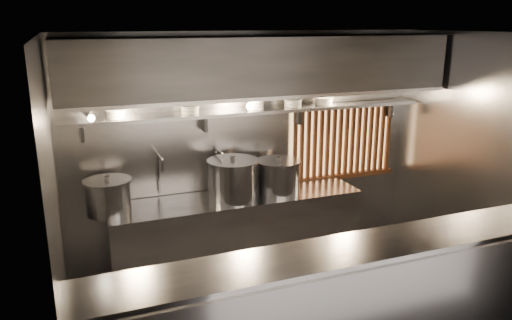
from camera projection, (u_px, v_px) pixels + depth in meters
floor at (300, 309)px, 5.22m from camera, size 4.50×4.50×0.00m
ceiling at (307, 34)px, 4.47m from camera, size 4.50×4.50×0.00m
wall_back at (249, 147)px, 6.19m from camera, size 4.50×0.00×4.50m
wall_left at (56, 213)px, 4.06m from camera, size 0.00×3.00×3.00m
wall_right at (482, 159)px, 5.63m from camera, size 0.00×3.00×3.00m
serving_counter at (352, 309)px, 4.21m from camera, size 4.50×0.56×1.13m
cooking_bench at (237, 232)px, 6.01m from camera, size 3.00×0.70×0.90m
bowl_shelf at (255, 111)px, 5.90m from camera, size 4.40×0.34×0.04m
exhaust_hood at (262, 66)px, 5.56m from camera, size 4.40×0.81×0.65m
wood_screen at (342, 141)px, 6.61m from camera, size 1.56×0.09×1.04m
faucet_left at (159, 166)px, 5.70m from camera, size 0.04×0.30×0.50m
faucet_right at (218, 160)px, 5.94m from camera, size 0.04×0.30×0.50m
heat_lamp at (87, 112)px, 4.77m from camera, size 0.25×0.35×0.20m
pendant_bulb at (250, 106)px, 5.74m from camera, size 0.09×0.09×0.19m
stock_pot_left at (108, 196)px, 5.36m from camera, size 0.65×0.65×0.42m
stock_pot_mid at (278, 176)px, 6.01m from camera, size 0.60×0.60×0.44m
stock_pot_right at (233, 179)px, 5.78m from camera, size 0.74×0.74×0.51m
bowl_stack_0 at (116, 114)px, 5.33m from camera, size 0.21×0.21×0.09m
bowl_stack_1 at (190, 110)px, 5.61m from camera, size 0.21×0.21×0.09m
bowl_stack_2 at (256, 104)px, 5.89m from camera, size 0.20×0.20×0.13m
bowl_stack_3 at (293, 103)px, 6.06m from camera, size 0.22×0.22×0.09m
bowl_stack_4 at (324, 101)px, 6.21m from camera, size 0.23×0.23×0.09m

